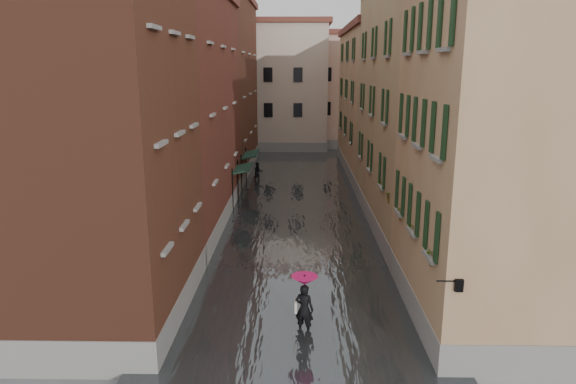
{
  "coord_description": "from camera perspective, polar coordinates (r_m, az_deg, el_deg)",
  "views": [
    {
      "loc": [
        -0.02,
        -18.95,
        8.71
      ],
      "look_at": [
        -0.46,
        4.51,
        3.0
      ],
      "focal_mm": 32.0,
      "sensor_mm": 36.0,
      "label": 1
    }
  ],
  "objects": [
    {
      "name": "building_end_pink",
      "position": [
        59.32,
        7.02,
        10.97
      ],
      "size": [
        10.0,
        9.0,
        12.0
      ],
      "primitive_type": "cube",
      "color": "#CB9F8E",
      "rests_on": "ground"
    },
    {
      "name": "awning_far",
      "position": [
        37.55,
        -4.24,
        4.09
      ],
      "size": [
        1.09,
        3.37,
        2.8
      ],
      "color": "#142D22",
      "rests_on": "ground"
    },
    {
      "name": "pedestrian_main",
      "position": [
        17.37,
        1.82,
        -11.89
      ],
      "size": [
        0.91,
        0.91,
        2.06
      ],
      "color": "black",
      "rests_on": "ground"
    },
    {
      "name": "ground",
      "position": [
        20.86,
        1.05,
        -11.01
      ],
      "size": [
        120.0,
        120.0,
        0.0
      ],
      "primitive_type": "plane",
      "color": "#525154",
      "rests_on": "ground"
    },
    {
      "name": "wall_lantern",
      "position": [
        14.8,
        18.35,
        -9.73
      ],
      "size": [
        0.71,
        0.22,
        0.35
      ],
      "color": "black",
      "rests_on": "ground"
    },
    {
      "name": "building_left_far",
      "position": [
        43.54,
        -8.32,
        11.29
      ],
      "size": [
        6.0,
        16.0,
        14.0
      ],
      "primitive_type": "cube",
      "color": "brown",
      "rests_on": "ground"
    },
    {
      "name": "floodwater",
      "position": [
        33.09,
        1.07,
        -1.4
      ],
      "size": [
        10.0,
        60.0,
        0.2
      ],
      "primitive_type": "cube",
      "color": "#3F4346",
      "rests_on": "ground"
    },
    {
      "name": "building_right_mid",
      "position": [
        28.9,
        15.31,
        8.82
      ],
      "size": [
        6.0,
        14.0,
        13.0
      ],
      "primitive_type": "cube",
      "color": "tan",
      "rests_on": "ground"
    },
    {
      "name": "pedestrian_far",
      "position": [
        39.98,
        -3.34,
        2.2
      ],
      "size": [
        0.91,
        0.82,
        1.54
      ],
      "primitive_type": "imported",
      "rotation": [
        0.0,
        0.0,
        0.38
      ],
      "color": "black",
      "rests_on": "ground"
    },
    {
      "name": "building_right_far",
      "position": [
        43.62,
        10.48,
        9.57
      ],
      "size": [
        6.0,
        16.0,
        11.5
      ],
      "primitive_type": "cube",
      "color": "#9D7651",
      "rests_on": "ground"
    },
    {
      "name": "building_end_cream",
      "position": [
        57.07,
        -1.96,
        11.46
      ],
      "size": [
        12.0,
        9.0,
        13.0
      ],
      "primitive_type": "cube",
      "color": "beige",
      "rests_on": "ground"
    },
    {
      "name": "window_planters",
      "position": [
        20.47,
        12.71,
        -1.38
      ],
      "size": [
        0.59,
        10.48,
        0.84
      ],
      "color": "brown",
      "rests_on": "ground"
    },
    {
      "name": "building_left_near",
      "position": [
        18.46,
        -21.27,
        5.88
      ],
      "size": [
        6.0,
        8.0,
        13.0
      ],
      "primitive_type": "cube",
      "color": "brown",
      "rests_on": "ground"
    },
    {
      "name": "building_right_near",
      "position": [
        18.58,
        23.3,
        3.39
      ],
      "size": [
        6.0,
        8.0,
        11.5
      ],
      "primitive_type": "cube",
      "color": "#9D7651",
      "rests_on": "ground"
    },
    {
      "name": "awning_near",
      "position": [
        32.43,
        -5.09,
        2.53
      ],
      "size": [
        1.09,
        2.93,
        2.8
      ],
      "color": "#142D22",
      "rests_on": "ground"
    },
    {
      "name": "building_left_mid",
      "position": [
        28.91,
        -13.05,
        8.45
      ],
      "size": [
        6.0,
        14.0,
        12.5
      ],
      "primitive_type": "cube",
      "color": "maroon",
      "rests_on": "ground"
    }
  ]
}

